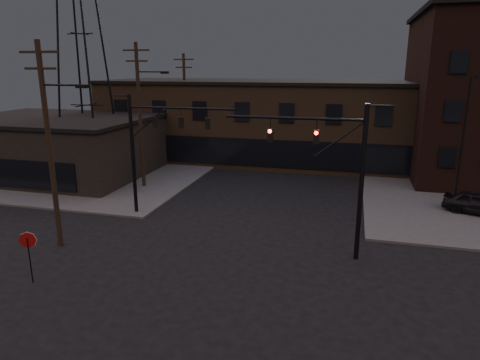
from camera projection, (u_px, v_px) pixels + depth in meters
name	position (u px, v px, depth m)	size (l,w,h in m)	color
ground	(210.00, 284.00, 19.73)	(140.00, 140.00, 0.00)	black
sidewalk_nw	(81.00, 159.00, 45.70)	(30.00, 30.00, 0.15)	#474744
building_row	(295.00, 122.00, 44.85)	(40.00, 12.00, 8.00)	#4B3A28
building_left	(58.00, 148.00, 38.98)	(16.00, 12.00, 5.00)	black
traffic_signal_near	(339.00, 165.00, 21.34)	(7.12, 0.24, 8.00)	black
traffic_signal_far	(150.00, 141.00, 27.57)	(7.12, 0.24, 8.00)	black
stop_sign	(28.00, 245.00, 19.38)	(0.72, 0.33, 2.48)	black
utility_pole_near	(50.00, 142.00, 22.42)	(3.70, 0.28, 11.00)	black
utility_pole_mid	(141.00, 113.00, 33.81)	(3.70, 0.28, 11.50)	black
utility_pole_far	(185.00, 104.00, 45.37)	(2.20, 0.28, 11.00)	black
transmission_tower	(80.00, 34.00, 37.78)	(7.00, 7.00, 25.00)	black
lot_light_a	(464.00, 132.00, 28.17)	(1.50, 0.28, 9.14)	black
parked_car_lot_a	(478.00, 203.00, 28.46)	(1.73, 4.31, 1.47)	black
parked_car_lot_b	(466.00, 180.00, 34.77)	(1.75, 4.31, 1.25)	silver
car_crossing	(291.00, 161.00, 42.20)	(1.41, 4.04, 1.33)	black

